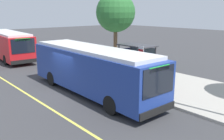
{
  "coord_description": "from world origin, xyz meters",
  "views": [
    {
      "loc": [
        13.28,
        -7.73,
        5.09
      ],
      "look_at": [
        2.88,
        1.36,
        1.75
      ],
      "focal_mm": 38.95,
      "sensor_mm": 36.0,
      "label": 1
    }
  ],
  "objects": [
    {
      "name": "waiting_bench",
      "position": [
        0.9,
        6.01,
        0.63
      ],
      "size": [
        1.6,
        0.48,
        0.95
      ],
      "color": "brown",
      "rests_on": "sidewalk_curb"
    },
    {
      "name": "route_sign_post",
      "position": [
        2.89,
        3.83,
        1.96
      ],
      "size": [
        0.44,
        0.08,
        2.8
      ],
      "color": "#333338",
      "rests_on": "sidewalk_curb"
    },
    {
      "name": "transit_bus_second",
      "position": [
        -14.13,
        1.09,
        1.62
      ],
      "size": [
        10.78,
        3.24,
        2.95
      ],
      "color": "red",
      "rests_on": "ground_plane"
    },
    {
      "name": "pedestrian_commuter",
      "position": [
        4.04,
        4.89,
        1.12
      ],
      "size": [
        0.24,
        0.4,
        1.69
      ],
      "color": "#282D47",
      "rests_on": "sidewalk_curb"
    },
    {
      "name": "transit_bus_main",
      "position": [
        1.35,
        1.01,
        1.62
      ],
      "size": [
        10.71,
        2.74,
        2.95
      ],
      "color": "navy",
      "rests_on": "ground_plane"
    },
    {
      "name": "bus_shelter",
      "position": [
        0.52,
        5.94,
        1.92
      ],
      "size": [
        2.9,
        1.6,
        2.48
      ],
      "color": "#333338",
      "rests_on": "sidewalk_curb"
    },
    {
      "name": "ground_plane",
      "position": [
        0.0,
        0.0,
        0.0
      ],
      "size": [
        120.0,
        120.0,
        0.0
      ],
      "primitive_type": "plane",
      "color": "#38383A"
    },
    {
      "name": "street_tree_upstreet",
      "position": [
        -3.53,
        7.39,
        4.97
      ],
      "size": [
        3.57,
        3.57,
        6.64
      ],
      "color": "brown",
      "rests_on": "sidewalk_curb"
    },
    {
      "name": "sidewalk_curb",
      "position": [
        0.0,
        6.0,
        0.07
      ],
      "size": [
        44.0,
        6.4,
        0.15
      ],
      "primitive_type": "cube",
      "color": "#A8A399",
      "rests_on": "ground_plane"
    },
    {
      "name": "lane_stripe_center",
      "position": [
        0.0,
        -2.2,
        0.0
      ],
      "size": [
        36.0,
        0.14,
        0.01
      ],
      "primitive_type": "cube",
      "color": "#E0D64C",
      "rests_on": "ground_plane"
    }
  ]
}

